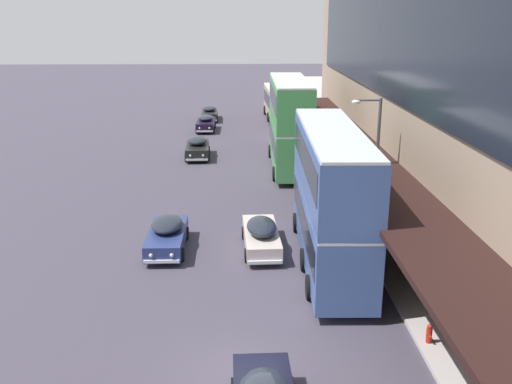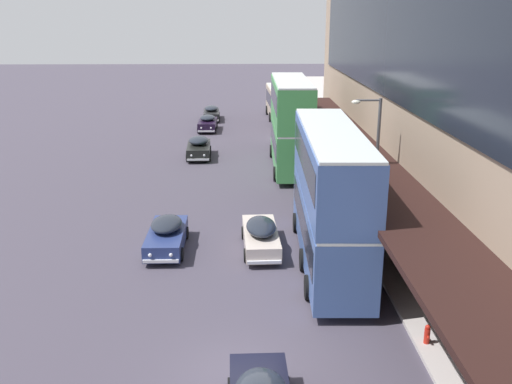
{
  "view_description": "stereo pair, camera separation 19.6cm",
  "coord_description": "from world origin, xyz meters",
  "px_view_note": "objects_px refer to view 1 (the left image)",
  "views": [
    {
      "loc": [
        -0.08,
        -15.62,
        10.95
      ],
      "look_at": [
        0.81,
        13.94,
        1.73
      ],
      "focal_mm": 40.0,
      "sensor_mm": 36.0,
      "label": 1
    },
    {
      "loc": [
        0.11,
        -15.62,
        10.95
      ],
      "look_at": [
        0.81,
        13.94,
        1.73
      ],
      "focal_mm": 40.0,
      "sensor_mm": 36.0,
      "label": 2
    }
  ],
  "objects_px": {
    "sedan_lead_mid": "(198,147)",
    "vw_van": "(282,127)",
    "sedan_trailing_near": "(209,113)",
    "sedan_lead_near": "(261,235)",
    "pedestrian_at_kerb": "(410,234)",
    "street_lamp": "(374,156)",
    "transit_bus_kerbside_rear": "(279,102)",
    "sedan_second_near": "(206,123)",
    "transit_bus_kerbside_far": "(331,193)",
    "sedan_far_back": "(167,235)",
    "fire_hydrant": "(429,333)",
    "transit_bus_kerbside_front": "(290,122)"
  },
  "relations": [
    {
      "from": "sedan_lead_mid",
      "to": "fire_hydrant",
      "type": "xyz_separation_m",
      "value": [
        9.79,
        -27.61,
        -0.32
      ]
    },
    {
      "from": "transit_bus_kerbside_rear",
      "to": "street_lamp",
      "type": "relative_size",
      "value": 1.63
    },
    {
      "from": "sedan_far_back",
      "to": "fire_hydrant",
      "type": "distance_m",
      "value": 13.36
    },
    {
      "from": "transit_bus_kerbside_front",
      "to": "pedestrian_at_kerb",
      "type": "height_order",
      "value": "transit_bus_kerbside_front"
    },
    {
      "from": "sedan_lead_near",
      "to": "sedan_far_back",
      "type": "xyz_separation_m",
      "value": [
        -4.57,
        0.2,
        -0.02
      ]
    },
    {
      "from": "transit_bus_kerbside_rear",
      "to": "sedan_second_near",
      "type": "height_order",
      "value": "transit_bus_kerbside_rear"
    },
    {
      "from": "sedan_lead_mid",
      "to": "sedan_second_near",
      "type": "relative_size",
      "value": 1.04
    },
    {
      "from": "transit_bus_kerbside_far",
      "to": "sedan_lead_near",
      "type": "relative_size",
      "value": 2.36
    },
    {
      "from": "sedan_second_near",
      "to": "fire_hydrant",
      "type": "bearing_deg",
      "value": -75.88
    },
    {
      "from": "transit_bus_kerbside_rear",
      "to": "transit_bus_kerbside_far",
      "type": "height_order",
      "value": "transit_bus_kerbside_far"
    },
    {
      "from": "sedan_lead_near",
      "to": "pedestrian_at_kerb",
      "type": "bearing_deg",
      "value": -9.58
    },
    {
      "from": "sedan_second_near",
      "to": "sedan_trailing_near",
      "type": "bearing_deg",
      "value": 89.35
    },
    {
      "from": "fire_hydrant",
      "to": "pedestrian_at_kerb",
      "type": "bearing_deg",
      "value": 78.98
    },
    {
      "from": "sedan_lead_near",
      "to": "street_lamp",
      "type": "relative_size",
      "value": 0.71
    },
    {
      "from": "sedan_second_near",
      "to": "pedestrian_at_kerb",
      "type": "distance_m",
      "value": 33.11
    },
    {
      "from": "sedan_trailing_near",
      "to": "vw_van",
      "type": "height_order",
      "value": "vw_van"
    },
    {
      "from": "transit_bus_kerbside_front",
      "to": "sedan_lead_near",
      "type": "xyz_separation_m",
      "value": [
        -2.67,
        -15.3,
        -2.75
      ]
    },
    {
      "from": "transit_bus_kerbside_far",
      "to": "street_lamp",
      "type": "distance_m",
      "value": 4.39
    },
    {
      "from": "sedan_lead_near",
      "to": "sedan_second_near",
      "type": "height_order",
      "value": "sedan_lead_near"
    },
    {
      "from": "sedan_lead_near",
      "to": "sedan_lead_mid",
      "type": "relative_size",
      "value": 1.06
    },
    {
      "from": "sedan_second_near",
      "to": "vw_van",
      "type": "bearing_deg",
      "value": -28.1
    },
    {
      "from": "transit_bus_kerbside_far",
      "to": "street_lamp",
      "type": "xyz_separation_m",
      "value": [
        2.66,
        3.38,
        0.84
      ]
    },
    {
      "from": "pedestrian_at_kerb",
      "to": "fire_hydrant",
      "type": "bearing_deg",
      "value": -101.02
    },
    {
      "from": "transit_bus_kerbside_front",
      "to": "street_lamp",
      "type": "height_order",
      "value": "street_lamp"
    },
    {
      "from": "transit_bus_kerbside_rear",
      "to": "sedan_trailing_near",
      "type": "bearing_deg",
      "value": 177.13
    },
    {
      "from": "sedan_lead_mid",
      "to": "sedan_second_near",
      "type": "distance_m",
      "value": 11.04
    },
    {
      "from": "sedan_lead_mid",
      "to": "vw_van",
      "type": "distance_m",
      "value": 10.25
    },
    {
      "from": "sedan_trailing_near",
      "to": "sedan_lead_mid",
      "type": "bearing_deg",
      "value": -90.47
    },
    {
      "from": "pedestrian_at_kerb",
      "to": "street_lamp",
      "type": "relative_size",
      "value": 0.27
    },
    {
      "from": "sedan_lead_near",
      "to": "sedan_trailing_near",
      "type": "bearing_deg",
      "value": 96.68
    },
    {
      "from": "pedestrian_at_kerb",
      "to": "fire_hydrant",
      "type": "xyz_separation_m",
      "value": [
        -1.46,
        -7.48,
        -0.69
      ]
    },
    {
      "from": "sedan_lead_mid",
      "to": "pedestrian_at_kerb",
      "type": "distance_m",
      "value": 23.06
    },
    {
      "from": "sedan_far_back",
      "to": "street_lamp",
      "type": "height_order",
      "value": "street_lamp"
    },
    {
      "from": "transit_bus_kerbside_far",
      "to": "vw_van",
      "type": "bearing_deg",
      "value": 90.14
    },
    {
      "from": "sedan_far_back",
      "to": "vw_van",
      "type": "xyz_separation_m",
      "value": [
        7.54,
        25.93,
        0.34
      ]
    },
    {
      "from": "transit_bus_kerbside_far",
      "to": "vw_van",
      "type": "relative_size",
      "value": 2.54
    },
    {
      "from": "transit_bus_kerbside_far",
      "to": "sedan_lead_near",
      "type": "height_order",
      "value": "transit_bus_kerbside_far"
    },
    {
      "from": "sedan_lead_near",
      "to": "sedan_far_back",
      "type": "relative_size",
      "value": 1.07
    },
    {
      "from": "sedan_lead_mid",
      "to": "vw_van",
      "type": "xyz_separation_m",
      "value": [
        7.32,
        7.16,
        0.29
      ]
    },
    {
      "from": "vw_van",
      "to": "fire_hydrant",
      "type": "height_order",
      "value": "vw_van"
    },
    {
      "from": "transit_bus_kerbside_rear",
      "to": "sedan_second_near",
      "type": "xyz_separation_m",
      "value": [
        -7.63,
        -5.68,
        -1.19
      ]
    },
    {
      "from": "transit_bus_kerbside_rear",
      "to": "sedan_far_back",
      "type": "bearing_deg",
      "value": -102.58
    },
    {
      "from": "vw_van",
      "to": "fire_hydrant",
      "type": "relative_size",
      "value": 6.51
    },
    {
      "from": "sedan_trailing_near",
      "to": "pedestrian_at_kerb",
      "type": "distance_m",
      "value": 38.84
    },
    {
      "from": "transit_bus_kerbside_rear",
      "to": "pedestrian_at_kerb",
      "type": "relative_size",
      "value": 6.08
    },
    {
      "from": "pedestrian_at_kerb",
      "to": "sedan_second_near",
      "type": "bearing_deg",
      "value": 109.74
    },
    {
      "from": "sedan_trailing_near",
      "to": "sedan_lead_near",
      "type": "distance_m",
      "value": 36.3
    },
    {
      "from": "sedan_trailing_near",
      "to": "sedan_far_back",
      "type": "xyz_separation_m",
      "value": [
        -0.35,
        -35.86,
        0.0
      ]
    },
    {
      "from": "transit_bus_kerbside_rear",
      "to": "fire_hydrant",
      "type": "bearing_deg",
      "value": -87.3
    },
    {
      "from": "transit_bus_kerbside_far",
      "to": "fire_hydrant",
      "type": "height_order",
      "value": "transit_bus_kerbside_far"
    }
  ]
}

